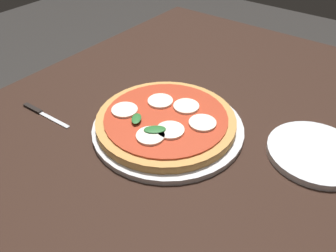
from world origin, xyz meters
TOP-DOWN VIEW (x-y plane):
  - dining_table at (0.00, 0.00)m, footprint 1.24×0.87m
  - serving_tray at (0.02, 0.01)m, footprint 0.32×0.32m
  - pizza at (0.02, 0.00)m, footprint 0.30×0.30m
  - plate_white at (-0.09, 0.28)m, footprint 0.19×0.19m
  - knife at (0.15, -0.26)m, footprint 0.01×0.15m

SIDE VIEW (x-z plane):
  - dining_table at x=0.00m, z-range 0.26..1.01m
  - knife at x=0.15m, z-range 0.74..0.75m
  - serving_tray at x=0.02m, z-range 0.74..0.76m
  - plate_white at x=-0.09m, z-range 0.74..0.76m
  - pizza at x=0.02m, z-range 0.75..0.78m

